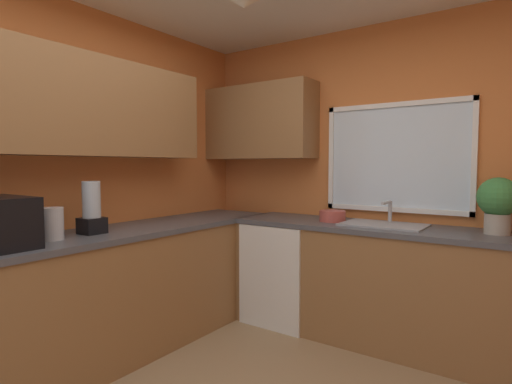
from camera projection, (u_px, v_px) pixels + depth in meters
room_shell at (239, 105)px, 2.37m from camera, size 3.54×4.04×2.63m
counter_run_left at (76, 305)px, 2.72m from camera, size 0.65×3.65×0.92m
counter_run_back at (394, 286)px, 3.15m from camera, size 2.63×0.65×0.92m
dishwasher at (286, 271)px, 3.67m from camera, size 0.60×0.60×0.87m
kettle at (53, 224)px, 2.55m from camera, size 0.13×0.13×0.20m
sink_assembly at (384, 224)px, 3.17m from camera, size 0.62×0.40×0.19m
potted_plant at (498, 201)px, 2.76m from camera, size 0.27×0.27×0.39m
bowl at (332, 216)px, 3.41m from camera, size 0.22×0.22×0.09m
blender_appliance at (92, 210)px, 2.79m from camera, size 0.15×0.15×0.36m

